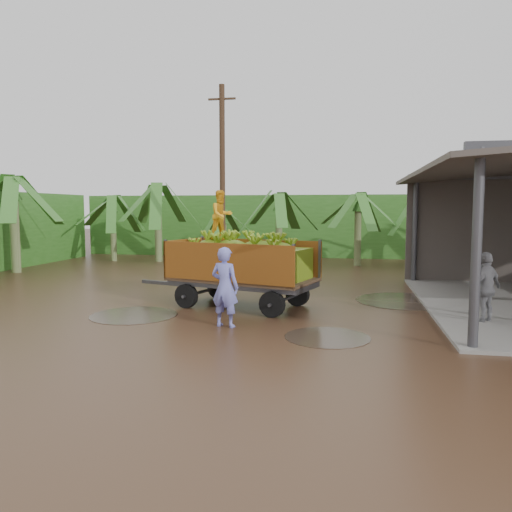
{
  "coord_description": "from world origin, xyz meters",
  "views": [
    {
      "loc": [
        2.83,
        -14.06,
        2.83
      ],
      "look_at": [
        0.16,
        0.28,
        1.43
      ],
      "focal_mm": 35.0,
      "sensor_mm": 36.0,
      "label": 1
    }
  ],
  "objects": [
    {
      "name": "ground",
      "position": [
        0.0,
        0.0,
        0.0
      ],
      "size": [
        100.0,
        100.0,
        0.0
      ],
      "primitive_type": "plane",
      "color": "black",
      "rests_on": "ground"
    },
    {
      "name": "hedge_north",
      "position": [
        -2.0,
        16.0,
        1.8
      ],
      "size": [
        22.0,
        3.0,
        3.6
      ],
      "primitive_type": "cube",
      "color": "#2D661E",
      "rests_on": "ground"
    },
    {
      "name": "banana_trailer",
      "position": [
        -0.17,
        -0.2,
        1.25
      ],
      "size": [
        5.75,
        3.08,
        3.36
      ],
      "rotation": [
        0.0,
        0.0,
        -0.29
      ],
      "color": "#A86018",
      "rests_on": "ground"
    },
    {
      "name": "man_blue",
      "position": [
        -0.05,
        -2.65,
        0.96
      ],
      "size": [
        0.8,
        0.63,
        1.92
      ],
      "primitive_type": "imported",
      "rotation": [
        0.0,
        0.0,
        2.88
      ],
      "color": "#7479D5",
      "rests_on": "ground"
    },
    {
      "name": "man_grey",
      "position": [
        6.14,
        -1.23,
        0.89
      ],
      "size": [
        1.06,
        1.03,
        1.78
      ],
      "primitive_type": "imported",
      "rotation": [
        0.0,
        0.0,
        3.9
      ],
      "color": "gray",
      "rests_on": "ground"
    },
    {
      "name": "utility_pole",
      "position": [
        -2.6,
        7.12,
        4.1
      ],
      "size": [
        1.2,
        0.24,
        8.09
      ],
      "color": "#47301E",
      "rests_on": "ground"
    },
    {
      "name": "banana_plants",
      "position": [
        -5.28,
        6.36,
        1.88
      ],
      "size": [
        24.46,
        20.91,
        4.34
      ],
      "color": "#2D661E",
      "rests_on": "ground"
    }
  ]
}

